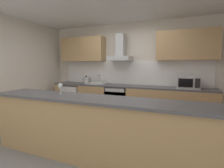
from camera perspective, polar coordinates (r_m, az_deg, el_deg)
name	(u,v)px	position (r m, az deg, el deg)	size (l,w,h in m)	color
ground	(102,140)	(3.58, -3.34, -17.71)	(5.93, 4.62, 0.02)	gray
ceiling	(101,0)	(3.48, -3.65, 25.80)	(5.93, 4.62, 0.02)	white
wall_back	(131,70)	(5.02, 6.13, 4.54)	(5.93, 0.12, 2.60)	silver
wall_left	(9,71)	(4.95, -30.65, 3.69)	(0.12, 4.62, 2.60)	silver
backsplash_tile	(130,73)	(4.95, 5.88, 3.71)	(4.19, 0.02, 0.66)	white
counter_back	(126,102)	(4.76, 4.67, -5.85)	(4.34, 0.60, 0.90)	tan
counter_island	(91,128)	(2.75, -6.99, -14.20)	(3.49, 0.64, 0.96)	tan
upper_cabinets	(128,48)	(4.82, 5.40, 11.74)	(4.28, 0.32, 0.70)	tan
oven	(118,101)	(4.81, 2.07, -5.60)	(0.60, 0.62, 0.80)	slate
refrigerator	(75,98)	(5.48, -12.11, -4.63)	(0.58, 0.60, 0.85)	white
microwave	(188,82)	(4.38, 23.66, 0.54)	(0.50, 0.38, 0.30)	#B7BABC
sink	(98,83)	(5.00, -4.68, 0.29)	(0.50, 0.40, 0.26)	silver
kettle	(86,80)	(5.13, -8.37, 1.25)	(0.29, 0.15, 0.24)	#B7BABC
range_hood	(120,52)	(4.84, 2.69, 10.28)	(0.62, 0.45, 0.72)	#B7BABC
wine_glass	(60,86)	(3.05, -16.50, -0.78)	(0.08, 0.08, 0.18)	silver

